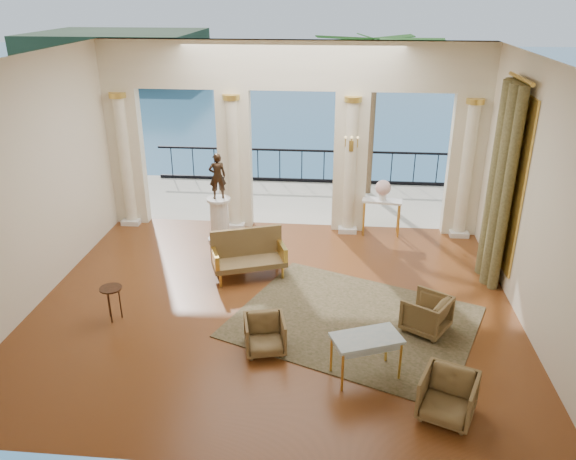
# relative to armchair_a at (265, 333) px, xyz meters

# --- Properties ---
(floor) EXTENTS (9.00, 9.00, 0.00)m
(floor) POSITION_rel_armchair_a_xyz_m (-0.01, 1.49, -0.34)
(floor) COLOR #44230D
(floor) RESTS_ON ground
(room_walls) EXTENTS (9.00, 9.00, 9.00)m
(room_walls) POSITION_rel_armchair_a_xyz_m (-0.01, 0.37, 2.54)
(room_walls) COLOR #F5EACE
(room_walls) RESTS_ON ground
(arcade) EXTENTS (9.00, 0.56, 4.50)m
(arcade) POSITION_rel_armchair_a_xyz_m (-0.01, 5.31, 2.25)
(arcade) COLOR beige
(arcade) RESTS_ON ground
(terrace) EXTENTS (10.00, 3.60, 0.10)m
(terrace) POSITION_rel_armchair_a_xyz_m (-0.01, 7.29, -0.39)
(terrace) COLOR #B1AA95
(terrace) RESTS_ON ground
(balustrade) EXTENTS (9.00, 0.06, 1.03)m
(balustrade) POSITION_rel_armchair_a_xyz_m (-0.01, 8.89, 0.07)
(balustrade) COLOR black
(balustrade) RESTS_ON terrace
(palm_tree) EXTENTS (2.00, 2.00, 4.50)m
(palm_tree) POSITION_rel_armchair_a_xyz_m (1.99, 8.09, 3.76)
(palm_tree) COLOR #4C3823
(palm_tree) RESTS_ON terrace
(headland) EXTENTS (22.00, 18.00, 6.00)m
(headland) POSITION_rel_armchair_a_xyz_m (-30.01, 71.49, -3.34)
(headland) COLOR black
(headland) RESTS_ON sea
(sea) EXTENTS (160.00, 160.00, 0.00)m
(sea) POSITION_rel_armchair_a_xyz_m (-0.01, 61.49, -6.34)
(sea) COLOR #205E8D
(sea) RESTS_ON ground
(curtain) EXTENTS (0.33, 1.40, 4.09)m
(curtain) POSITION_rel_armchair_a_xyz_m (4.27, 2.99, 1.68)
(curtain) COLOR #4D4628
(curtain) RESTS_ON ground
(window_frame) EXTENTS (0.04, 1.60, 3.40)m
(window_frame) POSITION_rel_armchair_a_xyz_m (4.46, 2.99, 1.76)
(window_frame) COLOR gold
(window_frame) RESTS_ON room_walls
(wall_sconce) EXTENTS (0.30, 0.11, 0.33)m
(wall_sconce) POSITION_rel_armchair_a_xyz_m (1.39, 5.00, 1.89)
(wall_sconce) COLOR gold
(wall_sconce) RESTS_ON arcade
(rug) EXTENTS (4.99, 4.49, 0.02)m
(rug) POSITION_rel_armchair_a_xyz_m (1.49, 1.00, -0.33)
(rug) COLOR #313419
(rug) RESTS_ON ground
(armchair_a) EXTENTS (0.77, 0.74, 0.67)m
(armchair_a) POSITION_rel_armchair_a_xyz_m (0.00, 0.00, 0.00)
(armchair_a) COLOR #483D1F
(armchair_a) RESTS_ON ground
(armchair_b) EXTENTS (0.93, 0.90, 0.74)m
(armchair_b) POSITION_rel_armchair_a_xyz_m (2.74, -1.31, 0.04)
(armchair_b) COLOR #483D1F
(armchair_b) RESTS_ON ground
(armchair_c) EXTENTS (0.94, 0.95, 0.73)m
(armchair_c) POSITION_rel_armchair_a_xyz_m (2.73, 0.86, 0.03)
(armchair_c) COLOR #483D1F
(armchair_c) RESTS_ON ground
(armchair_d) EXTENTS (0.79, 0.82, 0.66)m
(armchair_d) POSITION_rel_armchair_a_xyz_m (-1.23, 3.18, -0.00)
(armchair_d) COLOR #483D1F
(armchair_d) RESTS_ON ground
(settee) EXTENTS (1.63, 1.12, 1.00)m
(settee) POSITION_rel_armchair_a_xyz_m (-0.69, 2.62, 0.16)
(settee) COLOR #483D1F
(settee) RESTS_ON ground
(game_table) EXTENTS (1.17, 0.91, 0.71)m
(game_table) POSITION_rel_armchair_a_xyz_m (1.63, -0.51, 0.30)
(game_table) COLOR #98B4BE
(game_table) RESTS_ON ground
(pedestal) EXTENTS (0.59, 0.59, 1.08)m
(pedestal) POSITION_rel_armchair_a_xyz_m (-1.63, 4.27, 0.19)
(pedestal) COLOR silver
(pedestal) RESTS_ON ground
(statue) EXTENTS (0.45, 0.36, 1.07)m
(statue) POSITION_rel_armchair_a_xyz_m (-1.63, 4.27, 1.28)
(statue) COLOR black
(statue) RESTS_ON pedestal
(console_table) EXTENTS (0.98, 0.48, 0.89)m
(console_table) POSITION_rel_armchair_a_xyz_m (2.19, 5.04, 0.40)
(console_table) COLOR silver
(console_table) RESTS_ON ground
(urn) EXTENTS (0.37, 0.37, 0.49)m
(urn) POSITION_rel_armchair_a_xyz_m (2.19, 5.04, 0.84)
(urn) COLOR white
(urn) RESTS_ON console_table
(side_table) EXTENTS (0.40, 0.40, 0.65)m
(side_table) POSITION_rel_armchair_a_xyz_m (-2.86, 0.71, 0.22)
(side_table) COLOR black
(side_table) RESTS_ON ground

